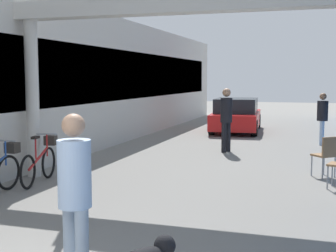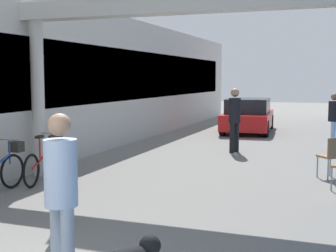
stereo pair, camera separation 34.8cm
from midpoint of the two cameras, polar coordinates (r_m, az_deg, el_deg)
storefront_left at (r=15.36m, az=-12.50°, el=5.33°), size 3.00×26.00×4.05m
arcade_sign_gateway at (r=9.01m, az=0.68°, el=11.96°), size 7.40×0.47×4.34m
pedestrian_with_dog at (r=4.89m, az=-13.33°, el=-7.37°), size 0.47×0.47×1.78m
pedestrian_carrying_crate at (r=13.53m, az=6.40°, el=1.31°), size 0.44×0.44×1.84m
pedestrian_elderly_walking at (r=15.65m, az=17.71°, el=1.25°), size 0.35×0.38×1.66m
bicycle_red_farthest at (r=9.99m, az=-16.22°, el=-4.14°), size 0.47×1.67×0.98m
bollard_post_metal at (r=6.75m, az=-13.71°, el=-7.99°), size 0.10×0.10×1.05m
cafe_chair_wood_farther at (r=10.53m, az=17.85°, el=-3.11°), size 0.56×0.56×0.89m
parked_car_red at (r=18.83m, az=7.81°, el=1.28°), size 2.06×4.12×1.33m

